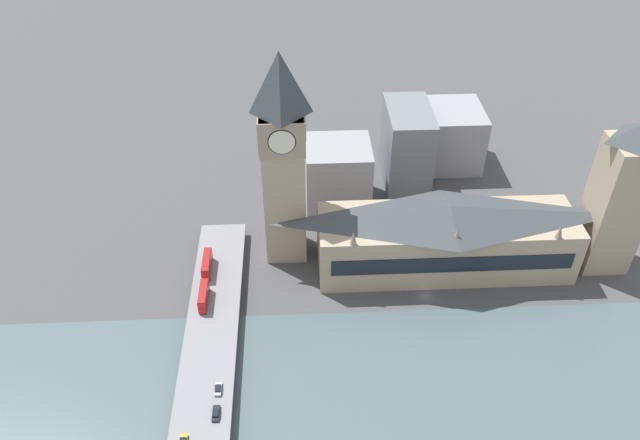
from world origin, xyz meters
The scene contains 13 objects.
ground_plane centered at (0.00, 0.00, 0.00)m, with size 600.00×600.00×0.00m, color #4C4C4F.
river_water centered at (-30.71, 0.00, 0.15)m, with size 49.42×360.00×0.30m, color #4C6066.
parliament_hall centered at (14.57, -8.00, 12.54)m, with size 23.60×83.81×25.23m.
clock_tower centered at (24.92, 44.58, 38.95)m, with size 14.60×14.60×73.50m.
victoria_tower centered at (14.63, -61.51, 27.01)m, with size 15.21×15.21×58.02m.
road_bridge centered at (-30.71, 67.05, 3.49)m, with size 130.85×15.59×4.38m.
double_decker_bus_lead centered at (11.03, 70.49, 7.17)m, with size 11.66×2.52×5.07m.
double_decker_bus_mid centered at (-3.21, 70.16, 7.10)m, with size 10.87×2.49×4.96m.
car_northbound_tail centered at (-36.39, 63.25, 5.08)m, with size 4.17×1.80×1.40m.
car_southbound_lead centered at (-43.89, 63.22, 5.03)m, with size 4.78×1.94×1.29m.
city_block_west centered at (66.79, -2.85, 15.57)m, with size 29.59×16.86×31.14m.
city_block_center centered at (53.09, 24.95, 12.26)m, with size 22.14×23.91×24.53m.
city_block_east centered at (78.95, -23.55, 12.12)m, with size 26.06×22.94×24.24m.
Camera 1 is at (-139.74, 40.78, 144.51)m, focal length 35.00 mm.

